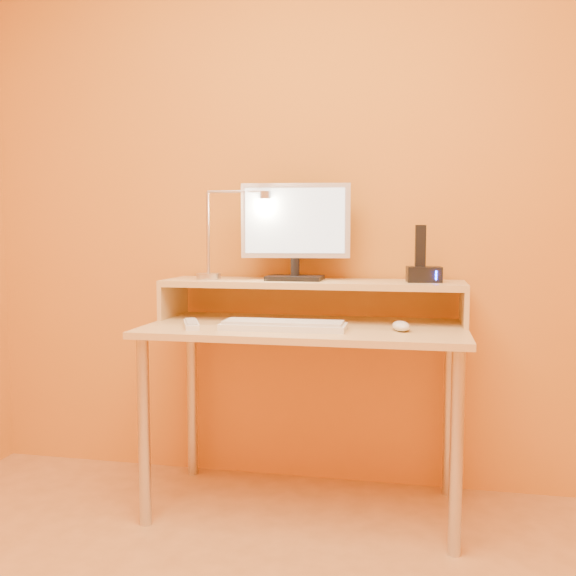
% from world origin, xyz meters
% --- Properties ---
extents(wall_back, '(3.00, 0.04, 2.50)m').
position_xyz_m(wall_back, '(0.00, 1.50, 1.25)').
color(wall_back, orange).
rests_on(wall_back, floor).
extents(desk_leg_fl, '(0.04, 0.04, 0.69)m').
position_xyz_m(desk_leg_fl, '(-0.55, 0.93, 0.35)').
color(desk_leg_fl, silver).
rests_on(desk_leg_fl, floor).
extents(desk_leg_fr, '(0.04, 0.04, 0.69)m').
position_xyz_m(desk_leg_fr, '(0.55, 0.93, 0.35)').
color(desk_leg_fr, silver).
rests_on(desk_leg_fr, floor).
extents(desk_leg_bl, '(0.04, 0.04, 0.69)m').
position_xyz_m(desk_leg_bl, '(-0.55, 1.43, 0.35)').
color(desk_leg_bl, silver).
rests_on(desk_leg_bl, floor).
extents(desk_leg_br, '(0.04, 0.04, 0.69)m').
position_xyz_m(desk_leg_br, '(0.55, 1.43, 0.35)').
color(desk_leg_br, silver).
rests_on(desk_leg_br, floor).
extents(desk_lower, '(1.20, 0.60, 0.02)m').
position_xyz_m(desk_lower, '(0.00, 1.18, 0.71)').
color(desk_lower, '#DFBF70').
rests_on(desk_lower, floor).
extents(shelf_riser_left, '(0.02, 0.30, 0.14)m').
position_xyz_m(shelf_riser_left, '(-0.59, 1.33, 0.79)').
color(shelf_riser_left, '#DFBF70').
rests_on(shelf_riser_left, desk_lower).
extents(shelf_riser_right, '(0.02, 0.30, 0.14)m').
position_xyz_m(shelf_riser_right, '(0.59, 1.33, 0.79)').
color(shelf_riser_right, '#DFBF70').
rests_on(shelf_riser_right, desk_lower).
extents(desk_shelf, '(1.20, 0.30, 0.02)m').
position_xyz_m(desk_shelf, '(0.00, 1.33, 0.87)').
color(desk_shelf, '#DFBF70').
rests_on(desk_shelf, desk_lower).
extents(monitor_foot, '(0.22, 0.16, 0.02)m').
position_xyz_m(monitor_foot, '(-0.07, 1.33, 0.89)').
color(monitor_foot, black).
rests_on(monitor_foot, desk_shelf).
extents(monitor_neck, '(0.04, 0.04, 0.07)m').
position_xyz_m(monitor_neck, '(-0.07, 1.33, 0.93)').
color(monitor_neck, black).
rests_on(monitor_neck, monitor_foot).
extents(monitor_panel, '(0.44, 0.09, 0.30)m').
position_xyz_m(monitor_panel, '(-0.07, 1.34, 1.12)').
color(monitor_panel, silver).
rests_on(monitor_panel, monitor_neck).
extents(monitor_back, '(0.39, 0.06, 0.25)m').
position_xyz_m(monitor_back, '(-0.07, 1.36, 1.12)').
color(monitor_back, black).
rests_on(monitor_back, monitor_panel).
extents(monitor_screen, '(0.39, 0.06, 0.26)m').
position_xyz_m(monitor_screen, '(-0.07, 1.32, 1.12)').
color(monitor_screen, silver).
rests_on(monitor_screen, monitor_panel).
extents(lamp_base, '(0.10, 0.10, 0.02)m').
position_xyz_m(lamp_base, '(-0.42, 1.30, 0.89)').
color(lamp_base, silver).
rests_on(lamp_base, desk_shelf).
extents(lamp_post, '(0.01, 0.01, 0.33)m').
position_xyz_m(lamp_post, '(-0.42, 1.30, 1.07)').
color(lamp_post, silver).
rests_on(lamp_post, lamp_base).
extents(lamp_arm, '(0.24, 0.01, 0.01)m').
position_xyz_m(lamp_arm, '(-0.30, 1.30, 1.24)').
color(lamp_arm, silver).
rests_on(lamp_arm, lamp_post).
extents(lamp_head, '(0.04, 0.04, 0.03)m').
position_xyz_m(lamp_head, '(-0.18, 1.30, 1.22)').
color(lamp_head, silver).
rests_on(lamp_head, lamp_arm).
extents(lamp_bulb, '(0.03, 0.03, 0.00)m').
position_xyz_m(lamp_bulb, '(-0.18, 1.30, 1.20)').
color(lamp_bulb, '#FFEAC6').
rests_on(lamp_bulb, lamp_head).
extents(phone_dock, '(0.14, 0.11, 0.06)m').
position_xyz_m(phone_dock, '(0.44, 1.33, 0.91)').
color(phone_dock, black).
rests_on(phone_dock, desk_shelf).
extents(phone_handset, '(0.04, 0.03, 0.16)m').
position_xyz_m(phone_handset, '(0.42, 1.33, 1.02)').
color(phone_handset, black).
rests_on(phone_handset, phone_dock).
extents(phone_led, '(0.01, 0.00, 0.04)m').
position_xyz_m(phone_led, '(0.48, 1.28, 0.91)').
color(phone_led, '#233CF3').
rests_on(phone_led, phone_dock).
extents(keyboard, '(0.46, 0.15, 0.02)m').
position_xyz_m(keyboard, '(-0.06, 1.06, 0.73)').
color(keyboard, white).
rests_on(keyboard, desk_lower).
extents(mouse, '(0.09, 0.12, 0.04)m').
position_xyz_m(mouse, '(0.36, 1.11, 0.74)').
color(mouse, white).
rests_on(mouse, desk_lower).
extents(remote_control, '(0.12, 0.19, 0.02)m').
position_xyz_m(remote_control, '(-0.41, 1.05, 0.73)').
color(remote_control, white).
rests_on(remote_control, desk_lower).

